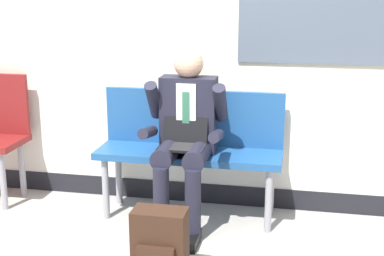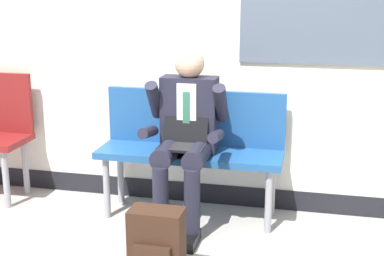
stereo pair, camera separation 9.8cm
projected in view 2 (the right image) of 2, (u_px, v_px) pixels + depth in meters
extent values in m
plane|color=#9E9991|center=(199.00, 233.00, 3.85)|extent=(18.00, 18.00, 0.00)
cube|color=silver|center=(215.00, 132.00, 4.28)|extent=(6.59, 0.12, 0.84)
cube|color=black|center=(215.00, 191.00, 4.41)|extent=(6.59, 0.14, 0.16)
cube|color=navy|center=(190.00, 154.00, 4.00)|extent=(1.36, 0.42, 0.05)
cube|color=navy|center=(195.00, 117.00, 4.11)|extent=(1.36, 0.04, 0.42)
cylinder|color=gray|center=(107.00, 188.00, 4.06)|extent=(0.05, 0.05, 0.47)
cylinder|color=gray|center=(121.00, 174.00, 4.34)|extent=(0.05, 0.05, 0.47)
cylinder|color=gray|center=(268.00, 202.00, 3.80)|extent=(0.05, 0.05, 0.47)
cylinder|color=gray|center=(272.00, 186.00, 4.08)|extent=(0.05, 0.05, 0.47)
cylinder|color=gray|center=(6.00, 179.00, 4.24)|extent=(0.05, 0.05, 0.47)
cylinder|color=gray|center=(26.00, 167.00, 4.52)|extent=(0.05, 0.05, 0.47)
cylinder|color=#1E1E2D|center=(168.00, 152.00, 3.81)|extent=(0.15, 0.40, 0.15)
cylinder|color=#1E1E2D|center=(161.00, 203.00, 3.71)|extent=(0.11, 0.11, 0.52)
cube|color=black|center=(159.00, 237.00, 3.71)|extent=(0.10, 0.26, 0.07)
cylinder|color=#1E1E2D|center=(198.00, 154.00, 3.76)|extent=(0.15, 0.40, 0.15)
cylinder|color=#1E1E2D|center=(192.00, 206.00, 3.66)|extent=(0.11, 0.11, 0.52)
cube|color=black|center=(190.00, 240.00, 3.67)|extent=(0.10, 0.26, 0.07)
cube|color=#1E1E2D|center=(190.00, 114.00, 3.93)|extent=(0.40, 0.18, 0.55)
cube|color=silver|center=(186.00, 111.00, 3.82)|extent=(0.14, 0.01, 0.39)
cube|color=#2D664C|center=(186.00, 115.00, 3.83)|extent=(0.05, 0.01, 0.33)
sphere|color=tan|center=(189.00, 64.00, 3.83)|extent=(0.21, 0.21, 0.21)
cylinder|color=#1E1E2D|center=(155.00, 100.00, 3.88)|extent=(0.09, 0.25, 0.30)
cylinder|color=#1E1E2D|center=(148.00, 132.00, 3.77)|extent=(0.08, 0.27, 0.12)
cylinder|color=#1E1E2D|center=(221.00, 103.00, 3.78)|extent=(0.09, 0.25, 0.30)
cylinder|color=#1E1E2D|center=(216.00, 136.00, 3.67)|extent=(0.08, 0.27, 0.12)
cube|color=black|center=(182.00, 147.00, 3.75)|extent=(0.31, 0.22, 0.02)
cube|color=black|center=(186.00, 127.00, 3.84)|extent=(0.31, 0.08, 0.21)
cube|color=#331E14|center=(157.00, 246.00, 3.18)|extent=(0.32, 0.18, 0.45)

